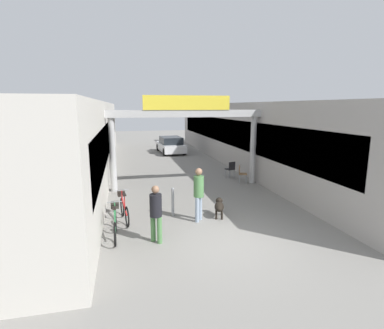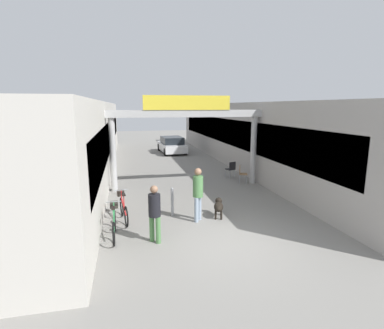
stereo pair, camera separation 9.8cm
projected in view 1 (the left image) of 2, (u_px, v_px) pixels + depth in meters
ground_plane at (232, 243)px, 8.43m from camera, size 80.00×80.00×0.00m
storefront_left at (84, 137)px, 17.45m from camera, size 3.00×26.00×3.99m
storefront_right at (247, 134)px, 19.70m from camera, size 3.00×26.00×3.99m
arcade_sign_gateway at (187, 123)px, 13.71m from camera, size 7.40×0.47×4.26m
pedestrian_with_dog at (199, 191)px, 9.87m from camera, size 0.48×0.48×1.81m
pedestrian_companion at (156, 210)px, 8.31m from camera, size 0.48×0.48×1.65m
dog_on_leash at (219, 206)px, 10.39m from camera, size 0.52×0.86×0.60m
bicycle_green_nearest at (115, 222)px, 8.78m from camera, size 0.46×1.69×0.98m
bicycle_red_second at (124, 208)px, 10.04m from camera, size 0.46×1.68×0.98m
bollard_post_metal at (173, 201)px, 10.44m from camera, size 0.10×0.10×1.02m
cafe_chair_wood_nearer at (241, 172)px, 14.91m from camera, size 0.52×0.52×0.89m
cafe_chair_black_farther at (231, 168)px, 15.97m from camera, size 0.51×0.51×0.89m
parked_car_white at (171, 145)px, 24.60m from camera, size 1.98×4.09×1.33m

